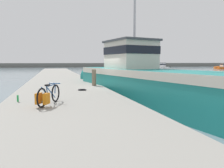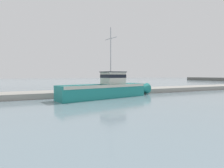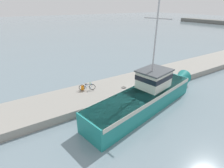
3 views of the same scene
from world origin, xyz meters
name	(u,v)px [view 3 (image 3 of 3)]	position (x,y,z in m)	size (l,w,h in m)	color
ground_plane	(146,98)	(0.00, 0.00, 0.00)	(320.00, 320.00, 0.00)	gray
dock_pier	(129,85)	(-3.10, 0.00, 0.38)	(4.98, 80.00, 0.75)	gray
fishing_boat_main	(147,95)	(1.22, -1.14, 1.31)	(5.48, 15.25, 9.75)	teal
bicycle_touring	(86,87)	(-3.88, -5.34, 1.09)	(0.87, 1.64, 0.74)	black
mooring_post	(145,83)	(-1.11, 0.61, 1.28)	(0.28, 0.28, 1.06)	#756651
hose_coil	(124,88)	(-2.15, -1.51, 0.78)	(0.47, 0.47, 0.05)	black
water_bottle_by_bike	(90,83)	(-5.00, -4.29, 0.88)	(0.07, 0.07, 0.26)	green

